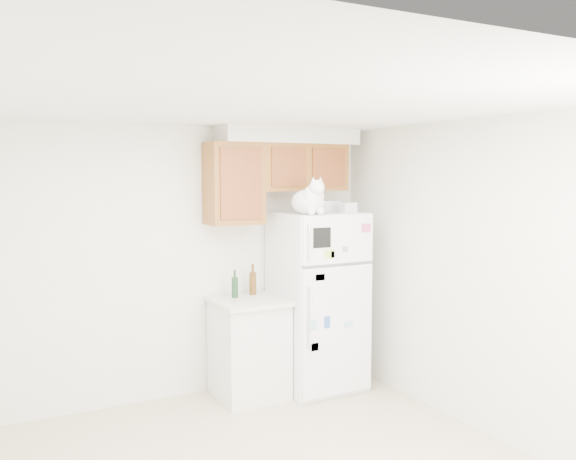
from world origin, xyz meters
TOP-DOWN VIEW (x-y plane):
  - room_shell at (0.12, 0.24)m, footprint 3.84×4.04m
  - refrigerator at (1.27, 1.61)m, footprint 0.76×0.78m
  - base_counter at (0.58, 1.68)m, footprint 0.64×0.64m
  - cat at (1.04, 1.37)m, footprint 0.33×0.49m
  - storage_box_back at (1.51, 1.77)m, footprint 0.20×0.16m
  - storage_box_front at (1.54, 1.51)m, footprint 0.16×0.12m
  - bottle_green at (0.49, 1.79)m, footprint 0.06×0.06m
  - bottle_amber at (0.69, 1.84)m, footprint 0.07×0.07m

SIDE VIEW (x-z plane):
  - base_counter at x=0.58m, z-range 0.00..0.92m
  - refrigerator at x=1.27m, z-range 0.00..1.70m
  - bottle_green at x=0.49m, z-range 0.92..1.18m
  - bottle_amber at x=0.69m, z-range 0.92..1.21m
  - room_shell at x=0.12m, z-range 0.41..2.93m
  - storage_box_front at x=1.54m, z-range 1.70..1.79m
  - storage_box_back at x=1.51m, z-range 1.70..1.80m
  - cat at x=1.04m, z-range 1.66..2.00m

